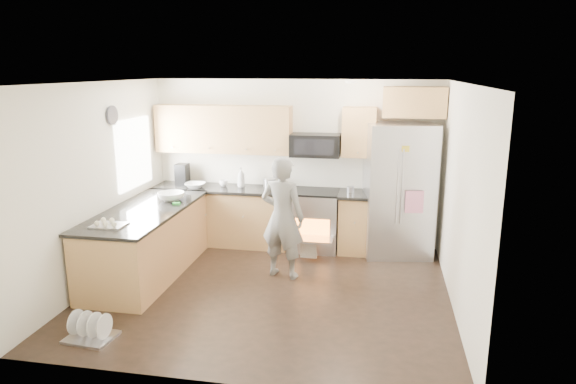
% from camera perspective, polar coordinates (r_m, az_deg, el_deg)
% --- Properties ---
extents(ground, '(4.50, 4.50, 0.00)m').
position_cam_1_polar(ground, '(6.66, -2.18, -10.92)').
color(ground, black).
rests_on(ground, ground).
extents(room_shell, '(4.54, 4.04, 2.62)m').
position_cam_1_polar(room_shell, '(6.18, -2.62, 3.44)').
color(room_shell, white).
rests_on(room_shell, ground).
extents(back_cabinet_run, '(4.45, 0.64, 2.50)m').
position_cam_1_polar(back_cabinet_run, '(8.10, -3.61, 0.74)').
color(back_cabinet_run, '#AE7645').
rests_on(back_cabinet_run, ground).
extents(peninsula, '(0.96, 2.36, 1.04)m').
position_cam_1_polar(peninsula, '(7.27, -15.42, -5.35)').
color(peninsula, '#AE7645').
rests_on(peninsula, ground).
extents(stove_range, '(0.76, 0.97, 1.79)m').
position_cam_1_polar(stove_range, '(7.95, 2.90, -1.64)').
color(stove_range, '#B7B7BC').
rests_on(stove_range, ground).
extents(refrigerator, '(1.09, 0.91, 1.99)m').
position_cam_1_polar(refrigerator, '(7.82, 12.18, 0.21)').
color(refrigerator, '#B7B7BC').
rests_on(refrigerator, ground).
extents(person, '(0.68, 0.52, 1.66)m').
position_cam_1_polar(person, '(6.84, -0.62, -2.85)').
color(person, gray).
rests_on(person, ground).
extents(dish_rack, '(0.52, 0.43, 0.30)m').
position_cam_1_polar(dish_rack, '(5.94, -21.07, -14.26)').
color(dish_rack, '#B7B7BC').
rests_on(dish_rack, ground).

